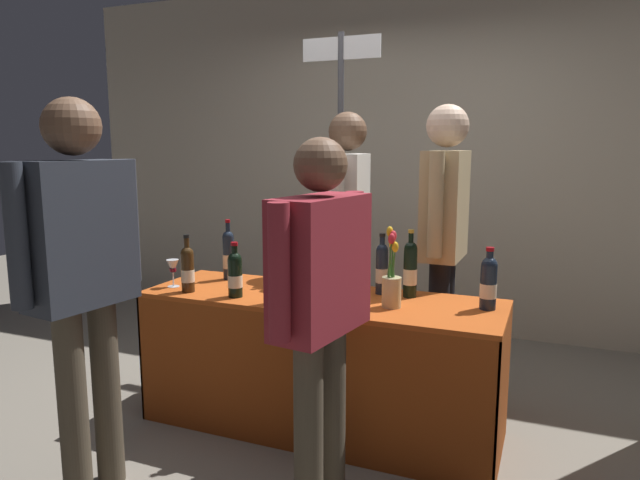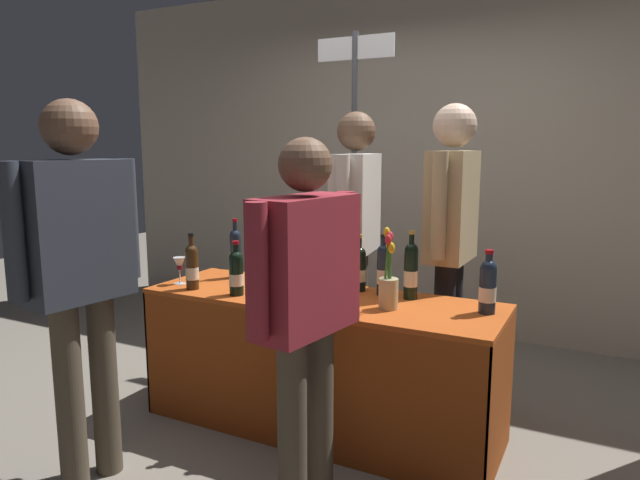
% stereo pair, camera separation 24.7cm
% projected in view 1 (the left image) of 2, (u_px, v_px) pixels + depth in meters
% --- Properties ---
extents(ground_plane, '(12.00, 12.00, 0.00)m').
position_uv_depth(ground_plane, '(320.00, 426.00, 3.14)').
color(ground_plane, gray).
extents(back_partition, '(6.15, 0.12, 2.84)m').
position_uv_depth(back_partition, '(411.00, 157.00, 4.71)').
color(back_partition, '#B2A893').
rests_on(back_partition, ground_plane).
extents(tasting_table, '(1.90, 0.62, 0.73)m').
position_uv_depth(tasting_table, '(320.00, 338.00, 3.05)').
color(tasting_table, '#B74C19').
rests_on(tasting_table, ground_plane).
extents(featured_wine_bottle, '(0.07, 0.07, 0.34)m').
position_uv_depth(featured_wine_bottle, '(286.00, 260.00, 3.25)').
color(featured_wine_bottle, '#38230F').
rests_on(featured_wine_bottle, tasting_table).
extents(display_bottle_0, '(0.08, 0.08, 0.30)m').
position_uv_depth(display_bottle_0, '(489.00, 282.00, 2.76)').
color(display_bottle_0, '#192333').
rests_on(display_bottle_0, tasting_table).
extents(display_bottle_1, '(0.08, 0.08, 0.31)m').
position_uv_depth(display_bottle_1, '(357.00, 267.00, 3.13)').
color(display_bottle_1, black).
rests_on(display_bottle_1, tasting_table).
extents(display_bottle_2, '(0.08, 0.08, 0.29)m').
position_uv_depth(display_bottle_2, '(235.00, 274.00, 2.99)').
color(display_bottle_2, black).
rests_on(display_bottle_2, tasting_table).
extents(display_bottle_3, '(0.07, 0.07, 0.33)m').
position_uv_depth(display_bottle_3, '(382.00, 268.00, 3.05)').
color(display_bottle_3, '#192333').
rests_on(display_bottle_3, tasting_table).
extents(display_bottle_4, '(0.07, 0.07, 0.36)m').
position_uv_depth(display_bottle_4, '(410.00, 269.00, 2.98)').
color(display_bottle_4, black).
rests_on(display_bottle_4, tasting_table).
extents(display_bottle_5, '(0.08, 0.08, 0.32)m').
position_uv_depth(display_bottle_5, '(316.00, 278.00, 2.83)').
color(display_bottle_5, '#192333').
rests_on(display_bottle_5, tasting_table).
extents(display_bottle_6, '(0.07, 0.07, 0.36)m').
position_uv_depth(display_bottle_6, '(229.00, 254.00, 3.38)').
color(display_bottle_6, '#192333').
rests_on(display_bottle_6, tasting_table).
extents(display_bottle_7, '(0.07, 0.07, 0.31)m').
position_uv_depth(display_bottle_7, '(188.00, 268.00, 3.09)').
color(display_bottle_7, '#38230F').
rests_on(display_bottle_7, tasting_table).
extents(display_bottle_8, '(0.07, 0.07, 0.33)m').
position_uv_depth(display_bottle_8, '(278.00, 276.00, 2.86)').
color(display_bottle_8, '#192333').
rests_on(display_bottle_8, tasting_table).
extents(wine_glass_near_vendor, '(0.07, 0.07, 0.15)m').
position_uv_depth(wine_glass_near_vendor, '(173.00, 267.00, 3.20)').
color(wine_glass_near_vendor, silver).
rests_on(wine_glass_near_vendor, tasting_table).
extents(wine_glass_mid, '(0.07, 0.07, 0.12)m').
position_uv_depth(wine_glass_mid, '(338.00, 289.00, 2.83)').
color(wine_glass_mid, silver).
rests_on(wine_glass_mid, tasting_table).
extents(flower_vase, '(0.10, 0.10, 0.40)m').
position_uv_depth(flower_vase, '(392.00, 282.00, 2.79)').
color(flower_vase, tan).
rests_on(flower_vase, tasting_table).
extents(vendor_presenter, '(0.27, 0.63, 1.72)m').
position_uv_depth(vendor_presenter, '(347.00, 222.00, 3.58)').
color(vendor_presenter, '#4C4233').
rests_on(vendor_presenter, ground_plane).
extents(vendor_assistant, '(0.24, 0.58, 1.74)m').
position_uv_depth(vendor_assistant, '(444.00, 227.00, 3.30)').
color(vendor_assistant, black).
rests_on(vendor_assistant, ground_plane).
extents(taster_foreground_right, '(0.28, 0.64, 1.55)m').
position_uv_depth(taster_foreground_right, '(320.00, 293.00, 2.29)').
color(taster_foreground_right, '#4C4233').
rests_on(taster_foreground_right, ground_plane).
extents(taster_foreground_left, '(0.27, 0.61, 1.71)m').
position_uv_depth(taster_foreground_left, '(81.00, 262.00, 2.39)').
color(taster_foreground_left, '#4C4233').
rests_on(taster_foreground_left, ground_plane).
extents(booth_signpost, '(0.56, 0.04, 2.28)m').
position_uv_depth(booth_signpost, '(340.00, 164.00, 4.03)').
color(booth_signpost, '#47474C').
rests_on(booth_signpost, ground_plane).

